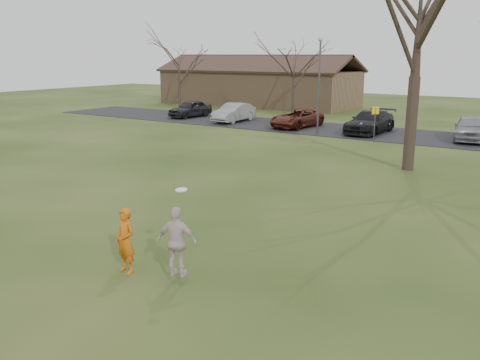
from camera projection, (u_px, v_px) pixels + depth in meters
name	position (u px, v px, depth m)	size (l,w,h in m)	color
ground	(149.00, 273.00, 12.34)	(120.00, 120.00, 0.00)	#1E380F
parking_strip	(420.00, 137.00, 32.64)	(62.00, 6.50, 0.04)	black
player_defender	(125.00, 241.00, 12.24)	(0.58, 0.38, 1.60)	#CD6210
car_0	(190.00, 109.00, 42.64)	(1.64, 4.08, 1.39)	black
car_1	(234.00, 112.00, 39.67)	(1.51, 4.34, 1.43)	gray
car_2	(297.00, 118.00, 36.67)	(2.14, 4.64, 1.29)	#541E13
car_3	(370.00, 122.00, 33.97)	(2.08, 5.12, 1.49)	black
car_4	(471.00, 128.00, 31.04)	(1.80, 4.49, 1.53)	gray
catching_play	(177.00, 242.00, 11.61)	(1.05, 0.67, 2.08)	beige
building	(258.00, 86.00, 53.39)	(20.60, 8.50, 5.14)	#8C6D4C
lamp_post	(319.00, 73.00, 32.86)	(0.34, 0.34, 6.27)	#47474C
sign_yellow	(375.00, 117.00, 30.93)	(0.35, 0.35, 2.08)	#47474C
big_tree	(420.00, 10.00, 21.79)	(9.00, 9.00, 14.00)	#352821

